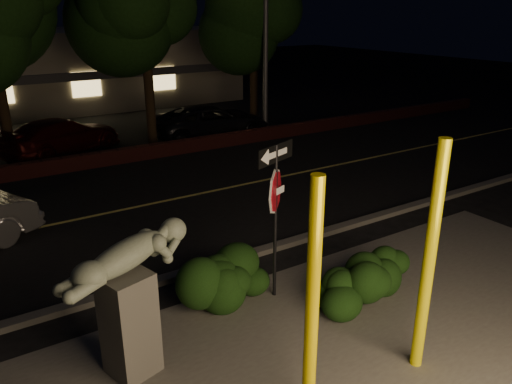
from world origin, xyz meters
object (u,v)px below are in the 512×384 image
yellow_pole_right (429,261)px  parked_car_dark (211,122)px  sculpture (128,291)px  parked_car_darkred (62,136)px  signpost (276,192)px  yellow_pole_left (312,310)px

yellow_pole_right → parked_car_dark: size_ratio=0.72×
yellow_pole_right → sculpture: yellow_pole_right is taller
yellow_pole_right → parked_car_dark: bearing=74.2°
sculpture → parked_car_darkred: size_ratio=0.48×
yellow_pole_right → parked_car_darkred: yellow_pole_right is taller
signpost → sculpture: 3.06m
sculpture → parked_car_dark: size_ratio=0.45×
yellow_pole_right → parked_car_dark: (4.04, 14.23, -1.09)m
parked_car_darkred → parked_car_dark: parked_car_dark is taller
sculpture → parked_car_darkred: 13.05m
signpost → parked_car_dark: 12.51m
yellow_pole_left → signpost: (1.37, 2.75, 0.38)m
yellow_pole_left → sculpture: yellow_pole_left is taller
yellow_pole_right → signpost: size_ratio=1.21×
yellow_pole_right → sculpture: 4.25m
signpost → sculpture: bearing=170.6°
parked_car_darkred → yellow_pole_right: bearing=161.4°
yellow_pole_left → parked_car_darkred: yellow_pole_left is taller
parked_car_darkred → parked_car_dark: size_ratio=0.93×
yellow_pole_left → yellow_pole_right: yellow_pole_right is taller
sculpture → parked_car_dark: (7.66, 12.06, -0.67)m
parked_car_darkred → yellow_pole_left: bearing=153.5°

